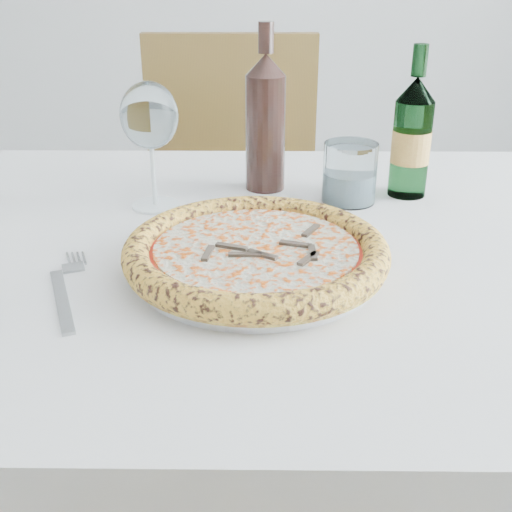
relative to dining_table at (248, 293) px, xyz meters
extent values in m
cube|color=brown|center=(0.00, 0.00, 0.06)|extent=(1.53, 0.99, 0.04)
cube|color=white|center=(0.00, 0.00, 0.08)|extent=(1.59, 1.06, 0.01)
cube|color=white|center=(0.00, 0.44, -0.03)|extent=(1.50, 0.01, 0.22)
cube|color=brown|center=(0.02, 0.73, -0.22)|extent=(0.52, 0.52, 0.04)
cube|color=brown|center=(0.05, 0.94, 0.03)|extent=(0.47, 0.09, 0.46)
cylinder|color=brown|center=(0.24, 0.91, -0.46)|extent=(0.04, 0.04, 0.43)
cylinder|color=brown|center=(0.19, 0.51, -0.46)|extent=(0.04, 0.04, 0.43)
cylinder|color=brown|center=(-0.15, 0.96, -0.46)|extent=(0.04, 0.04, 0.43)
cylinder|color=brown|center=(-0.20, 0.56, -0.46)|extent=(0.04, 0.04, 0.43)
cylinder|color=white|center=(0.00, -0.10, 0.09)|extent=(0.30, 0.30, 0.01)
torus|color=white|center=(0.00, -0.10, 0.10)|extent=(0.30, 0.30, 0.01)
cylinder|color=gold|center=(0.00, -0.10, 0.10)|extent=(0.32, 0.32, 0.01)
torus|color=gold|center=(0.00, -0.10, 0.11)|extent=(0.33, 0.33, 0.03)
cylinder|color=red|center=(0.00, -0.10, 0.11)|extent=(0.27, 0.27, 0.00)
cylinder|color=beige|center=(0.00, -0.10, 0.12)|extent=(0.25, 0.25, 0.00)
cube|color=#3B2E27|center=(0.03, -0.10, 0.12)|extent=(0.04, 0.01, 0.00)
cube|color=#3B2E27|center=(0.04, -0.06, 0.12)|extent=(0.03, 0.03, 0.00)
cube|color=#3B2E27|center=(0.00, -0.03, 0.12)|extent=(0.01, 0.04, 0.00)
cube|color=#3B2E27|center=(-0.03, -0.07, 0.12)|extent=(0.03, 0.03, 0.00)
cube|color=#3B2E27|center=(-0.06, -0.10, 0.12)|extent=(0.04, 0.01, 0.00)
cube|color=#3B2E27|center=(-0.05, -0.15, 0.12)|extent=(0.03, 0.03, 0.00)
cube|color=#3B2E27|center=(0.00, -0.14, 0.12)|extent=(0.01, 0.04, 0.00)
cube|color=#3B2E27|center=(0.04, -0.14, 0.12)|extent=(0.03, 0.03, 0.00)
cube|color=#939598|center=(-0.23, -0.16, 0.09)|extent=(0.05, 0.15, 0.00)
cube|color=#939598|center=(-0.23, -0.07, 0.09)|extent=(0.03, 0.03, 0.00)
cylinder|color=#939598|center=(-0.24, -0.04, 0.09)|extent=(0.00, 0.04, 0.00)
cylinder|color=#939598|center=(-0.23, -0.04, 0.09)|extent=(0.00, 0.04, 0.00)
cylinder|color=#939598|center=(-0.22, -0.04, 0.09)|extent=(0.00, 0.04, 0.00)
cylinder|color=#939598|center=(-0.22, -0.04, 0.09)|extent=(0.00, 0.04, 0.00)
cylinder|color=white|center=(-0.13, 0.14, 0.09)|extent=(0.07, 0.07, 0.00)
cylinder|color=white|center=(-0.13, 0.14, 0.14)|extent=(0.01, 0.01, 0.10)
ellipsoid|color=silver|center=(-0.13, 0.14, 0.23)|extent=(0.09, 0.09, 0.10)
cylinder|color=silver|center=(0.17, 0.13, 0.13)|extent=(0.08, 0.08, 0.09)
cylinder|color=silver|center=(0.17, 0.13, 0.11)|extent=(0.08, 0.08, 0.05)
cylinder|color=#457C51|center=(0.28, 0.15, 0.16)|extent=(0.06, 0.06, 0.15)
cone|color=#457C51|center=(0.28, 0.15, 0.26)|extent=(0.06, 0.06, 0.04)
cylinder|color=#457C51|center=(0.28, 0.15, 0.30)|extent=(0.02, 0.02, 0.05)
cylinder|color=#F0DC60|center=(0.28, 0.15, 0.17)|extent=(0.06, 0.06, 0.05)
cylinder|color=black|center=(0.05, 0.21, 0.18)|extent=(0.06, 0.06, 0.19)
cone|color=black|center=(0.05, 0.21, 0.29)|extent=(0.06, 0.06, 0.03)
cylinder|color=black|center=(0.05, 0.21, 0.33)|extent=(0.02, 0.02, 0.05)
camera|label=1|loc=(-0.08, -0.81, 0.44)|focal=45.00mm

